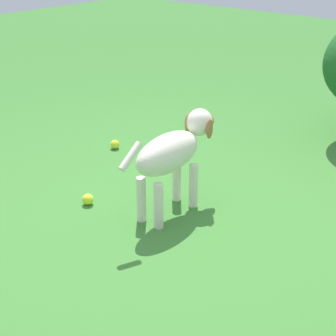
# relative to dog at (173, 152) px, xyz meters

# --- Properties ---
(ground) EXTENTS (14.00, 14.00, 0.00)m
(ground) POSITION_rel_dog_xyz_m (0.08, -0.04, -0.36)
(ground) COLOR #38722D
(dog) EXTENTS (0.81, 0.20, 0.54)m
(dog) POSITION_rel_dog_xyz_m (0.00, 0.00, 0.00)
(dog) COLOR silver
(dog) RESTS_ON ground
(tennis_ball_0) EXTENTS (0.07, 0.07, 0.07)m
(tennis_ball_0) POSITION_rel_dog_xyz_m (0.27, -0.42, -0.33)
(tennis_ball_0) COLOR yellow
(tennis_ball_0) RESTS_ON ground
(tennis_ball_1) EXTENTS (0.07, 0.07, 0.07)m
(tennis_ball_1) POSITION_rel_dog_xyz_m (-0.43, -0.92, -0.33)
(tennis_ball_1) COLOR #D2E32B
(tennis_ball_1) RESTS_ON ground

